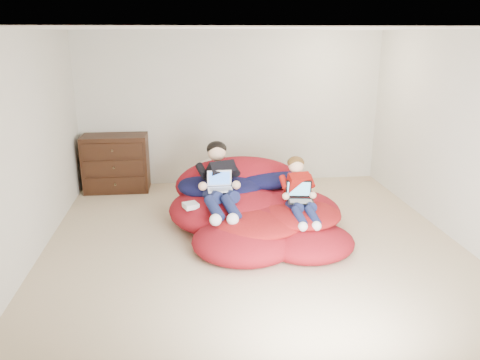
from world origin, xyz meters
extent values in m
cube|color=#C3AF8B|center=(0.00, 0.00, -0.12)|extent=(5.10, 5.10, 0.25)
cube|color=beige|center=(0.00, 2.51, 1.25)|extent=(5.10, 0.02, 2.50)
cube|color=beige|center=(0.00, -2.51, 1.25)|extent=(5.10, 0.02, 2.50)
cube|color=beige|center=(-2.51, 0.00, 1.25)|extent=(0.02, 5.10, 2.50)
cube|color=beige|center=(2.51, 0.00, 1.25)|extent=(0.02, 5.10, 2.50)
cube|color=white|center=(0.00, 0.00, 2.51)|extent=(5.10, 5.10, 0.02)
cube|color=black|center=(-1.90, 2.24, 0.46)|extent=(1.02, 0.52, 0.91)
cube|color=black|center=(-1.90, 1.97, 0.18)|extent=(0.91, 0.03, 0.22)
cylinder|color=#4C3F26|center=(-1.90, 1.95, 0.18)|extent=(0.03, 0.06, 0.03)
cube|color=black|center=(-1.90, 1.97, 0.46)|extent=(0.91, 0.03, 0.22)
cylinder|color=#4C3F26|center=(-1.90, 1.95, 0.46)|extent=(0.03, 0.06, 0.03)
cube|color=black|center=(-1.90, 1.97, 0.73)|extent=(0.91, 0.03, 0.22)
cylinder|color=#4C3F26|center=(-1.90, 1.95, 0.73)|extent=(0.03, 0.06, 0.03)
ellipsoid|color=maroon|center=(-0.21, 0.59, 0.22)|extent=(1.63, 1.47, 0.59)
ellipsoid|color=maroon|center=(0.55, 0.46, 0.20)|extent=(1.37, 1.33, 0.49)
ellipsoid|color=maroon|center=(0.25, 0.03, 0.18)|extent=(1.37, 1.09, 0.44)
ellipsoid|color=maroon|center=(-0.12, -0.25, 0.14)|extent=(1.27, 1.16, 0.42)
ellipsoid|color=maroon|center=(0.60, -0.34, 0.13)|extent=(1.10, 1.00, 0.36)
ellipsoid|color=maroon|center=(-0.04, 1.08, 0.40)|extent=(1.81, 0.80, 0.80)
ellipsoid|color=#0F1138|center=(-0.31, 0.83, 0.48)|extent=(1.19, 0.97, 0.30)
ellipsoid|color=#0F1138|center=(0.27, 0.96, 0.52)|extent=(1.09, 0.76, 0.26)
ellipsoid|color=maroon|center=(0.59, 0.01, 0.34)|extent=(0.99, 0.99, 0.18)
ellipsoid|color=maroon|center=(0.05, -0.10, 0.30)|extent=(1.10, 0.99, 0.20)
ellipsoid|color=beige|center=(-0.40, 1.17, 0.62)|extent=(0.47, 0.30, 0.30)
cube|color=black|center=(-0.37, 0.67, 0.66)|extent=(0.48, 0.57, 0.48)
sphere|color=#EBB88F|center=(-0.37, 0.85, 0.94)|extent=(0.24, 0.24, 0.24)
ellipsoid|color=black|center=(-0.37, 0.88, 0.98)|extent=(0.27, 0.25, 0.20)
cylinder|color=#151C41|center=(-0.47, 0.30, 0.51)|extent=(0.28, 0.42, 0.22)
cylinder|color=#151C41|center=(-0.47, -0.04, 0.48)|extent=(0.25, 0.40, 0.25)
sphere|color=white|center=(-0.47, -0.24, 0.41)|extent=(0.14, 0.14, 0.14)
cylinder|color=#151C41|center=(-0.27, 0.30, 0.51)|extent=(0.28, 0.42, 0.22)
cylinder|color=#151C41|center=(-0.27, -0.04, 0.48)|extent=(0.25, 0.40, 0.25)
sphere|color=white|center=(-0.27, -0.24, 0.41)|extent=(0.14, 0.14, 0.14)
cube|color=#9B140D|center=(0.59, 0.23, 0.61)|extent=(0.32, 0.34, 0.43)
sphere|color=#EBB88F|center=(0.59, 0.31, 0.87)|extent=(0.19, 0.19, 0.19)
ellipsoid|color=#533716|center=(0.59, 0.33, 0.90)|extent=(0.22, 0.20, 0.16)
cylinder|color=#151C41|center=(0.51, 0.00, 0.45)|extent=(0.18, 0.33, 0.17)
cylinder|color=#151C41|center=(0.51, -0.28, 0.42)|extent=(0.16, 0.31, 0.20)
sphere|color=white|center=(0.51, -0.44, 0.37)|extent=(0.11, 0.11, 0.11)
cylinder|color=#151C41|center=(0.67, 0.00, 0.45)|extent=(0.18, 0.33, 0.17)
cylinder|color=#151C41|center=(0.67, -0.28, 0.42)|extent=(0.16, 0.31, 0.20)
sphere|color=white|center=(0.67, -0.44, 0.37)|extent=(0.11, 0.11, 0.11)
cube|color=white|center=(-0.37, 0.32, 0.59)|extent=(0.31, 0.22, 0.01)
cube|color=gray|center=(-0.37, 0.31, 0.60)|extent=(0.26, 0.12, 0.00)
cube|color=white|center=(-0.37, 0.44, 0.70)|extent=(0.31, 0.04, 0.21)
cube|color=#396CC4|center=(-0.37, 0.43, 0.70)|extent=(0.27, 0.03, 0.17)
cube|color=black|center=(0.59, 0.01, 0.51)|extent=(0.34, 0.26, 0.01)
cube|color=gray|center=(0.59, 0.00, 0.51)|extent=(0.28, 0.16, 0.00)
cube|color=black|center=(0.59, 0.13, 0.62)|extent=(0.32, 0.08, 0.22)
cube|color=#4D93B4|center=(0.59, 0.13, 0.62)|extent=(0.28, 0.06, 0.18)
cube|color=white|center=(-0.74, 0.25, 0.42)|extent=(0.22, 0.22, 0.06)
camera|label=1|loc=(-0.77, -5.20, 2.46)|focal=35.00mm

